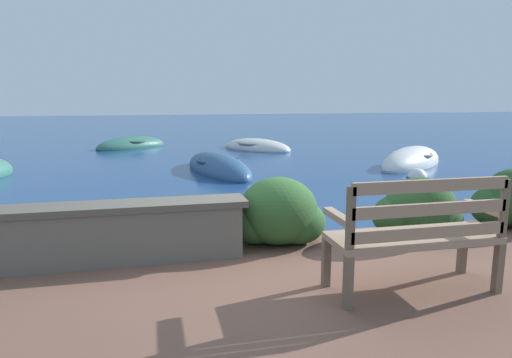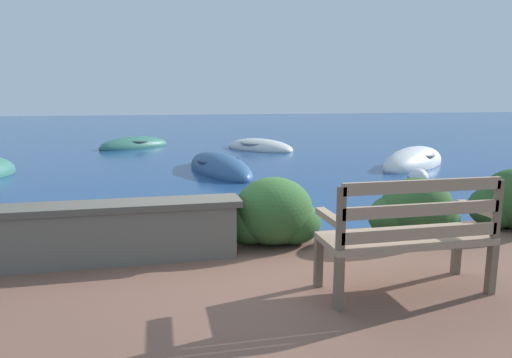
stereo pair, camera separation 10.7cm
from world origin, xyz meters
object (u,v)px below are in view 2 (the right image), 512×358
(rowboat_outer, at_px, (259,148))
(rowboat_distant, at_px, (134,146))
(mooring_buoy, at_px, (418,178))
(rowboat_mid, at_px, (219,169))
(park_bench, at_px, (409,233))
(rowboat_nearest, at_px, (414,163))

(rowboat_outer, height_order, rowboat_distant, rowboat_distant)
(mooring_buoy, bearing_deg, rowboat_mid, 151.21)
(rowboat_mid, relative_size, rowboat_outer, 1.14)
(rowboat_mid, distance_m, rowboat_outer, 4.67)
(rowboat_distant, relative_size, mooring_buoy, 6.20)
(park_bench, xyz_separation_m, rowboat_distant, (-2.61, 13.10, -0.64))
(rowboat_nearest, xyz_separation_m, mooring_buoy, (-1.07, -1.94, -0.00))
(rowboat_nearest, bearing_deg, rowboat_outer, 85.32)
(rowboat_nearest, bearing_deg, mooring_buoy, -157.57)
(park_bench, bearing_deg, mooring_buoy, 64.91)
(mooring_buoy, bearing_deg, park_bench, -122.64)
(rowboat_outer, bearing_deg, rowboat_distant, 36.86)
(rowboat_nearest, height_order, rowboat_mid, rowboat_nearest)
(park_bench, relative_size, rowboat_outer, 0.45)
(park_bench, distance_m, mooring_buoy, 6.33)
(park_bench, distance_m, rowboat_mid, 7.46)
(park_bench, height_order, rowboat_outer, park_bench)
(rowboat_mid, height_order, rowboat_outer, rowboat_mid)
(park_bench, relative_size, rowboat_nearest, 0.45)
(rowboat_mid, bearing_deg, park_bench, 172.05)
(rowboat_outer, xyz_separation_m, mooring_buoy, (1.92, -6.37, 0.01))
(rowboat_mid, relative_size, rowboat_distant, 1.24)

